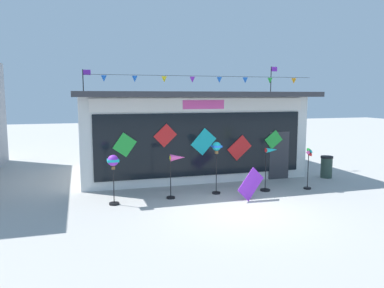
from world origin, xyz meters
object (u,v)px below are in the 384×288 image
wind_spinner_far_left (113,165)px  display_kite_on_ground (251,184)px  kite_shop_building (184,132)px  wind_spinner_left (176,164)px  wind_spinner_center_right (269,164)px  trash_bin (326,167)px  wind_spinner_center_left (216,153)px  wind_spinner_right (309,164)px

wind_spinner_far_left → display_kite_on_ground: 4.59m
kite_shop_building → wind_spinner_left: (-1.53, -4.46, -0.66)m
wind_spinner_center_right → trash_bin: bearing=20.6°
kite_shop_building → wind_spinner_center_right: bearing=-65.7°
wind_spinner_center_left → wind_spinner_center_right: wind_spinner_center_left is taller
wind_spinner_far_left → wind_spinner_center_right: bearing=1.9°
wind_spinner_far_left → wind_spinner_right: 7.18m
wind_spinner_far_left → wind_spinner_center_left: (3.64, 0.33, 0.21)m
kite_shop_building → wind_spinner_far_left: kite_shop_building is taller
kite_shop_building → display_kite_on_ground: (0.82, -5.40, -1.30)m
wind_spinner_left → display_kite_on_ground: size_ratio=1.50×
wind_spinner_far_left → wind_spinner_center_left: wind_spinner_center_left is taller
kite_shop_building → wind_spinner_far_left: size_ratio=6.00×
wind_spinner_center_left → trash_bin: 5.67m
wind_spinner_center_right → wind_spinner_right: wind_spinner_center_right is taller
kite_shop_building → wind_spinner_center_left: size_ratio=5.19×
wind_spinner_center_left → trash_bin: size_ratio=2.01×
wind_spinner_center_left → wind_spinner_center_right: 2.09m
wind_spinner_center_left → trash_bin: wind_spinner_center_left is taller
wind_spinner_far_left → display_kite_on_ground: size_ratio=1.60×
wind_spinner_right → wind_spinner_center_right: bearing=171.5°
wind_spinner_right → trash_bin: size_ratio=1.69×
trash_bin → display_kite_on_ground: (-4.62, -2.24, 0.07)m
wind_spinner_far_left → wind_spinner_left: bearing=4.9°
wind_spinner_left → trash_bin: size_ratio=1.63×
trash_bin → wind_spinner_far_left: bearing=-170.7°
wind_spinner_center_left → wind_spinner_far_left: bearing=-174.8°
wind_spinner_far_left → wind_spinner_left: (2.13, 0.18, -0.10)m
wind_spinner_left → wind_spinner_right: (5.05, -0.22, -0.21)m
wind_spinner_left → display_kite_on_ground: 2.60m
wind_spinner_left → wind_spinner_center_left: (1.51, 0.15, 0.31)m
kite_shop_building → display_kite_on_ground: kite_shop_building is taller
wind_spinner_center_left → display_kite_on_ground: bearing=-52.5°
wind_spinner_far_left → display_kite_on_ground: bearing=-9.6°
trash_bin → display_kite_on_ground: display_kite_on_ground is taller
wind_spinner_far_left → wind_spinner_center_left: size_ratio=0.87×
wind_spinner_center_left → wind_spinner_right: (3.54, -0.37, -0.52)m
wind_spinner_far_left → trash_bin: bearing=9.3°
wind_spinner_center_left → display_kite_on_ground: wind_spinner_center_left is taller
wind_spinner_center_left → kite_shop_building: bearing=89.8°
wind_spinner_center_left → trash_bin: bearing=11.9°
wind_spinner_right → wind_spinner_center_left: bearing=174.1°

